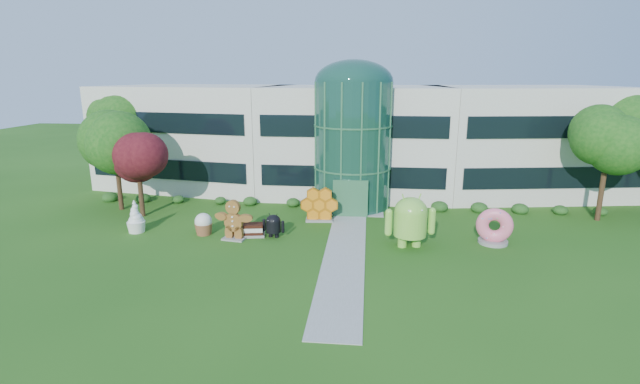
# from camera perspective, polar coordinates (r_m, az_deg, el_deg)

# --- Properties ---
(ground) EXTENTS (140.00, 140.00, 0.00)m
(ground) POSITION_cam_1_polar(r_m,az_deg,el_deg) (26.35, 2.88, -8.83)
(ground) COLOR #215114
(ground) RESTS_ON ground
(building) EXTENTS (46.00, 15.00, 9.30)m
(building) POSITION_cam_1_polar(r_m,az_deg,el_deg) (42.60, 4.33, 6.58)
(building) COLOR beige
(building) RESTS_ON ground
(atrium) EXTENTS (6.00, 6.00, 9.80)m
(atrium) POSITION_cam_1_polar(r_m,az_deg,el_deg) (36.63, 4.04, 5.72)
(atrium) COLOR #194738
(atrium) RESTS_ON ground
(walkway) EXTENTS (2.40, 20.00, 0.04)m
(walkway) POSITION_cam_1_polar(r_m,az_deg,el_deg) (28.19, 3.11, -7.20)
(walkway) COLOR #9E9E93
(walkway) RESTS_ON ground
(tree_red) EXTENTS (4.00, 4.00, 6.00)m
(tree_red) POSITION_cam_1_polar(r_m,az_deg,el_deg) (36.59, -21.36, 1.73)
(tree_red) COLOR #3F0C14
(tree_red) RESTS_ON ground
(trees_backdrop) EXTENTS (52.00, 8.00, 8.40)m
(trees_backdrop) POSITION_cam_1_polar(r_m,az_deg,el_deg) (37.73, 4.08, 4.90)
(trees_backdrop) COLOR #144A12
(trees_backdrop) RESTS_ON ground
(android_green) EXTENTS (3.61, 2.76, 3.69)m
(android_green) POSITION_cam_1_polar(r_m,az_deg,el_deg) (28.76, 11.07, -3.15)
(android_green) COLOR #84D143
(android_green) RESTS_ON ground
(android_black) EXTENTS (1.72, 1.30, 1.78)m
(android_black) POSITION_cam_1_polar(r_m,az_deg,el_deg) (30.30, -5.76, -3.95)
(android_black) COLOR black
(android_black) RESTS_ON ground
(donut) EXTENTS (2.44, 1.54, 2.35)m
(donut) POSITION_cam_1_polar(r_m,az_deg,el_deg) (30.96, 20.67, -3.88)
(donut) COLOR #E65774
(donut) RESTS_ON ground
(gingerbread) EXTENTS (3.01, 1.55, 2.65)m
(gingerbread) POSITION_cam_1_polar(r_m,az_deg,el_deg) (30.14, -10.59, -3.36)
(gingerbread) COLOR brown
(gingerbread) RESTS_ON ground
(ice_cream_sandwich) EXTENTS (2.05, 1.28, 0.85)m
(ice_cream_sandwich) POSITION_cam_1_polar(r_m,az_deg,el_deg) (30.81, -8.63, -4.64)
(ice_cream_sandwich) COLOR black
(ice_cream_sandwich) RESTS_ON ground
(honeycomb) EXTENTS (2.93, 1.23, 2.25)m
(honeycomb) POSITION_cam_1_polar(r_m,az_deg,el_deg) (33.36, -0.09, -1.74)
(honeycomb) COLOR orange
(honeycomb) RESTS_ON ground
(froyo) EXTENTS (1.39, 1.39, 2.21)m
(froyo) POSITION_cam_1_polar(r_m,az_deg,el_deg) (33.42, -21.77, -2.79)
(froyo) COLOR white
(froyo) RESTS_ON ground
(cupcake) EXTENTS (1.61, 1.61, 1.47)m
(cupcake) POSITION_cam_1_polar(r_m,az_deg,el_deg) (31.66, -14.15, -3.81)
(cupcake) COLOR white
(cupcake) RESTS_ON ground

